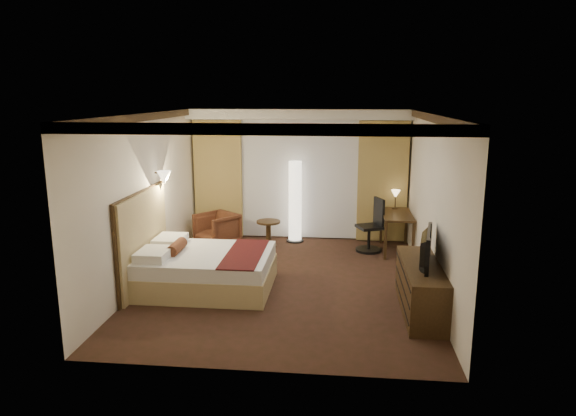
# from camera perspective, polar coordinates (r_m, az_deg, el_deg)

# --- Properties ---
(floor) EXTENTS (4.50, 5.50, 0.01)m
(floor) POSITION_cam_1_polar(r_m,az_deg,el_deg) (8.41, -0.28, -8.27)
(floor) COLOR #302012
(floor) RESTS_ON ground
(ceiling) EXTENTS (4.50, 5.50, 0.01)m
(ceiling) POSITION_cam_1_polar(r_m,az_deg,el_deg) (7.87, -0.31, 10.45)
(ceiling) COLOR white
(ceiling) RESTS_ON back_wall
(back_wall) EXTENTS (4.50, 0.02, 2.70)m
(back_wall) POSITION_cam_1_polar(r_m,az_deg,el_deg) (10.72, 1.30, 3.74)
(back_wall) COLOR beige
(back_wall) RESTS_ON floor
(left_wall) EXTENTS (0.02, 5.50, 2.70)m
(left_wall) POSITION_cam_1_polar(r_m,az_deg,el_deg) (8.57, -15.43, 1.07)
(left_wall) COLOR beige
(left_wall) RESTS_ON floor
(right_wall) EXTENTS (0.02, 5.50, 2.70)m
(right_wall) POSITION_cam_1_polar(r_m,az_deg,el_deg) (8.10, 15.73, 0.42)
(right_wall) COLOR beige
(right_wall) RESTS_ON floor
(crown_molding) EXTENTS (4.50, 5.50, 0.12)m
(crown_molding) POSITION_cam_1_polar(r_m,az_deg,el_deg) (7.87, -0.31, 10.02)
(crown_molding) COLOR black
(crown_molding) RESTS_ON ceiling
(soffit) EXTENTS (4.50, 0.50, 0.20)m
(soffit) POSITION_cam_1_polar(r_m,az_deg,el_deg) (10.36, 1.22, 10.38)
(soffit) COLOR white
(soffit) RESTS_ON ceiling
(curtain_sheer) EXTENTS (2.48, 0.04, 2.45)m
(curtain_sheer) POSITION_cam_1_polar(r_m,az_deg,el_deg) (10.66, 1.26, 3.15)
(curtain_sheer) COLOR silver
(curtain_sheer) RESTS_ON back_wall
(curtain_left_drape) EXTENTS (1.00, 0.14, 2.45)m
(curtain_left_drape) POSITION_cam_1_polar(r_m,az_deg,el_deg) (10.87, -7.74, 3.22)
(curtain_left_drape) COLOR tan
(curtain_left_drape) RESTS_ON back_wall
(curtain_right_drape) EXTENTS (1.00, 0.14, 2.45)m
(curtain_right_drape) POSITION_cam_1_polar(r_m,az_deg,el_deg) (10.60, 10.44, 2.89)
(curtain_right_drape) COLOR tan
(curtain_right_drape) RESTS_ON back_wall
(wall_sconce) EXTENTS (0.24, 0.24, 0.24)m
(wall_sconce) POSITION_cam_1_polar(r_m,az_deg,el_deg) (8.85, -13.59, 3.30)
(wall_sconce) COLOR white
(wall_sconce) RESTS_ON left_wall
(bed) EXTENTS (2.00, 1.56, 0.58)m
(bed) POSITION_cam_1_polar(r_m,az_deg,el_deg) (8.19, -8.94, -6.83)
(bed) COLOR white
(bed) RESTS_ON floor
(headboard) EXTENTS (0.12, 1.86, 1.50)m
(headboard) POSITION_cam_1_polar(r_m,az_deg,el_deg) (8.36, -15.76, -3.46)
(headboard) COLOR tan
(headboard) RESTS_ON floor
(armchair) EXTENTS (0.97, 0.97, 0.73)m
(armchair) POSITION_cam_1_polar(r_m,az_deg,el_deg) (10.39, -7.90, -2.20)
(armchair) COLOR #492716
(armchair) RESTS_ON floor
(side_table) EXTENTS (0.48, 0.48, 0.52)m
(side_table) POSITION_cam_1_polar(r_m,az_deg,el_deg) (10.28, -2.18, -2.86)
(side_table) COLOR black
(side_table) RESTS_ON floor
(floor_lamp) EXTENTS (0.35, 0.35, 1.68)m
(floor_lamp) POSITION_cam_1_polar(r_m,az_deg,el_deg) (10.48, 0.79, 0.72)
(floor_lamp) COLOR white
(floor_lamp) RESTS_ON floor
(desk) EXTENTS (0.55, 1.17, 0.75)m
(desk) POSITION_cam_1_polar(r_m,az_deg,el_deg) (10.14, 11.95, -2.67)
(desk) COLOR black
(desk) RESTS_ON floor
(desk_lamp) EXTENTS (0.18, 0.18, 0.34)m
(desk_lamp) POSITION_cam_1_polar(r_m,az_deg,el_deg) (10.44, 11.84, 0.84)
(desk_lamp) COLOR #FFD899
(desk_lamp) RESTS_ON desk
(office_chair) EXTENTS (0.66, 0.66, 1.04)m
(office_chair) POSITION_cam_1_polar(r_m,az_deg,el_deg) (10.01, 9.02, -1.88)
(office_chair) COLOR black
(office_chair) RESTS_ON floor
(dresser) EXTENTS (0.50, 1.77, 0.69)m
(dresser) POSITION_cam_1_polar(r_m,az_deg,el_deg) (7.48, 14.52, -8.57)
(dresser) COLOR black
(dresser) RESTS_ON floor
(television) EXTENTS (0.75, 1.09, 0.13)m
(television) POSITION_cam_1_polar(r_m,az_deg,el_deg) (7.28, 14.55, -3.91)
(television) COLOR black
(television) RESTS_ON dresser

